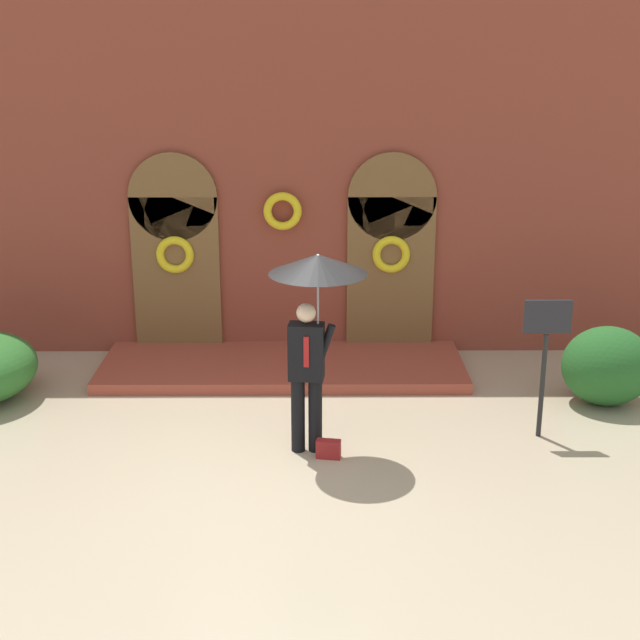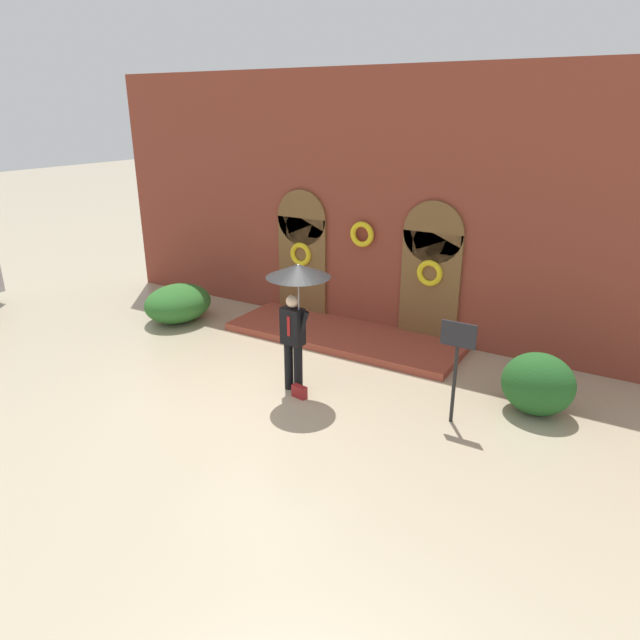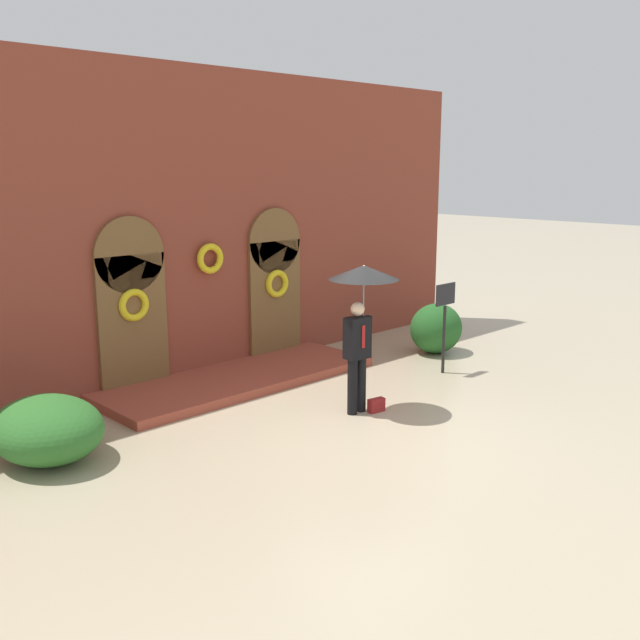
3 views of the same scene
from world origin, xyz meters
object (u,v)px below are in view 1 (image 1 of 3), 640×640
(handbag, at_px, (328,449))
(sign_post, at_px, (545,345))
(person_with_umbrella, at_px, (315,294))
(shrub_right, at_px, (607,366))

(handbag, xyz_separation_m, sign_post, (2.56, 0.58, 1.05))
(person_with_umbrella, relative_size, shrub_right, 2.00)
(handbag, xyz_separation_m, shrub_right, (3.67, 1.58, 0.41))
(handbag, distance_m, sign_post, 2.83)
(handbag, height_order, sign_post, sign_post)
(sign_post, relative_size, shrub_right, 1.46)
(person_with_umbrella, distance_m, sign_post, 2.84)
(sign_post, bearing_deg, shrub_right, 42.22)
(person_with_umbrella, bearing_deg, shrub_right, 19.92)
(sign_post, height_order, shrub_right, sign_post)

